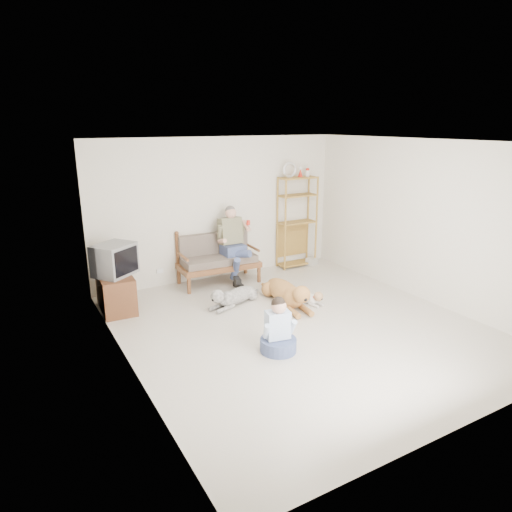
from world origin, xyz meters
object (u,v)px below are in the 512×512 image
etagere (297,221)px  golden_retriever (288,293)px  loveseat (217,257)px  tv_stand (116,292)px

etagere → golden_retriever: 2.33m
loveseat → etagere: 1.96m
etagere → golden_retriever: (-1.35, -1.73, -0.77)m
loveseat → tv_stand: bearing=-165.1°
loveseat → golden_retriever: loveseat is taller
tv_stand → golden_retriever: size_ratio=0.57×
etagere → golden_retriever: size_ratio=1.35×
loveseat → golden_retriever: size_ratio=0.95×
etagere → tv_stand: (-3.91, -0.54, -0.67)m
loveseat → etagere: (1.90, 0.12, 0.48)m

